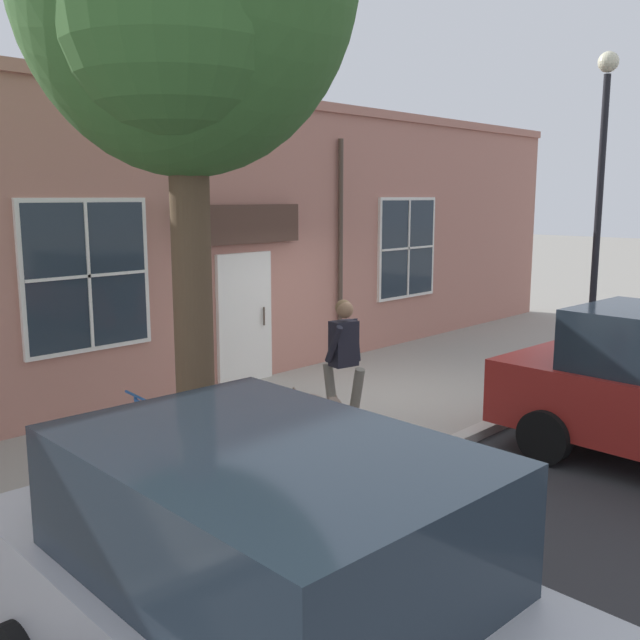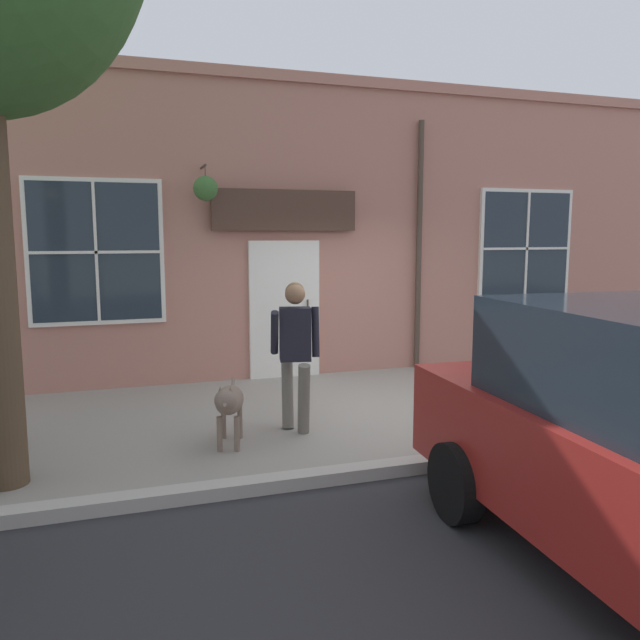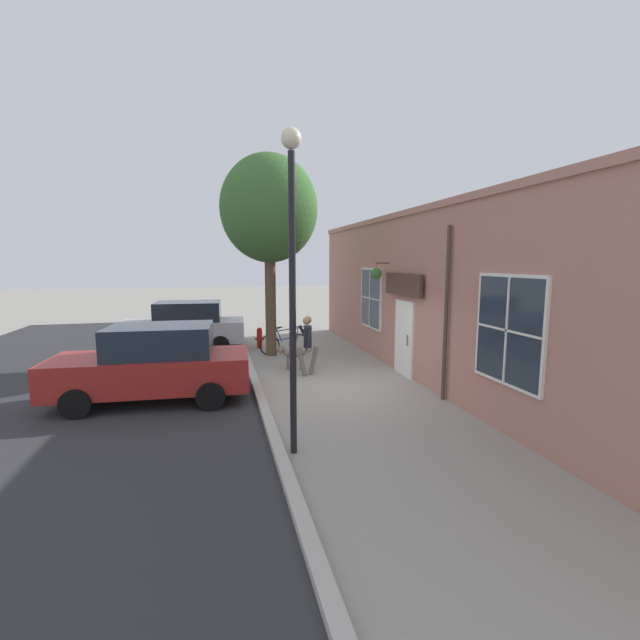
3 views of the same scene
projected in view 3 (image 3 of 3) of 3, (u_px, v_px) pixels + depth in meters
ground_plane at (337, 388)px, 10.85m from camera, size 90.00×90.00×0.00m
curb_and_road at (84, 405)px, 9.46m from camera, size 10.10×28.00×0.12m
storefront_facade at (424, 296)px, 11.10m from camera, size 0.95×18.00×4.58m
pedestrian_walking at (307, 340)px, 11.90m from camera, size 0.67×0.61×1.68m
dog_on_leash at (292, 353)px, 12.67m from camera, size 1.07×0.46×0.72m
street_tree_by_curb at (267, 213)px, 14.02m from camera, size 3.19×2.87×6.65m
leaning_bicycle at (285, 343)px, 14.74m from camera, size 1.74×0.13×1.00m
parked_car_nearest_curb at (184, 326)px, 15.36m from camera, size 4.39×2.11×1.75m
parked_car_mid_block at (155, 363)px, 9.70m from camera, size 4.39×2.11×1.75m
street_lamp at (292, 250)px, 6.72m from camera, size 0.32×0.32×5.20m
fire_hydrant at (260, 337)px, 15.75m from camera, size 0.34×0.20×0.77m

